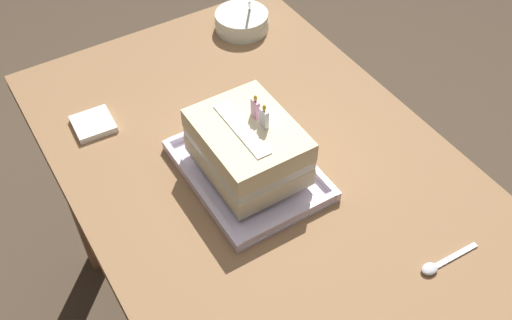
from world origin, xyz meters
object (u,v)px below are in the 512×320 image
(foil_tray, at_px, (248,171))
(napkin_pile, at_px, (93,124))
(bowl_stack, at_px, (242,21))
(birthday_cake, at_px, (248,147))
(serving_spoon_near_tray, at_px, (436,265))

(foil_tray, distance_m, napkin_pile, 0.36)
(foil_tray, bearing_deg, bowl_stack, 150.59)
(birthday_cake, relative_size, bowl_stack, 1.56)
(foil_tray, distance_m, serving_spoon_near_tray, 0.39)
(bowl_stack, bearing_deg, napkin_pile, -72.72)
(foil_tray, bearing_deg, serving_spoon_near_tray, 24.89)
(birthday_cake, height_order, serving_spoon_near_tray, birthday_cake)
(birthday_cake, xyz_separation_m, serving_spoon_near_tray, (0.36, 0.17, -0.07))
(foil_tray, relative_size, birthday_cake, 1.42)
(foil_tray, relative_size, bowl_stack, 2.22)
(birthday_cake, height_order, napkin_pile, birthday_cake)
(bowl_stack, bearing_deg, birthday_cake, -29.40)
(bowl_stack, bearing_deg, foil_tray, -29.41)
(birthday_cake, distance_m, napkin_pile, 0.37)
(foil_tray, height_order, serving_spoon_near_tray, foil_tray)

